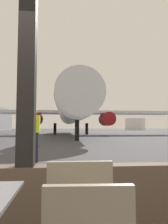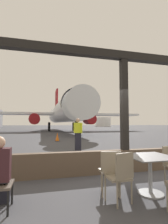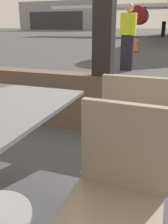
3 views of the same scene
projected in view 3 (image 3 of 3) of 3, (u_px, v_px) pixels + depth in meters
The scene contains 6 objects.
window_frame at pixel (105, 13), 2.51m from camera, with size 8.58×0.24×3.70m.
cafe_chair_window_right at pixel (131, 144), 1.37m from camera, with size 0.40×0.40×0.91m.
cafe_chair_side_extra at pixel (117, 188), 1.05m from camera, with size 0.41×0.41×0.87m.
ground_crew_worker at pixel (128, 37), 6.65m from camera, with size 0.41×0.45×1.74m.
traffic_cone at pixel (135, 45), 11.82m from camera, with size 0.36×0.36×0.71m.
distant_hangar at pixel (69, 17), 71.29m from camera, with size 21.40×17.91×7.26m.
Camera 3 is at (0.72, -2.61, 1.17)m, focal length 39.67 mm.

